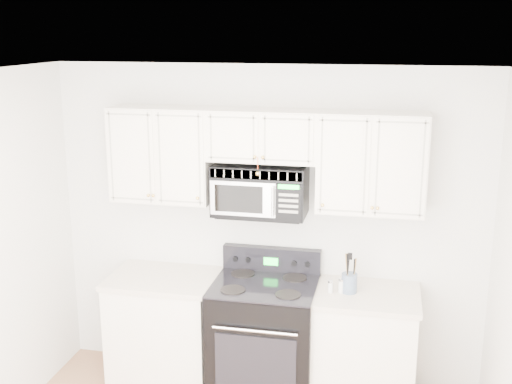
# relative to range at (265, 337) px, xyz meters

# --- Properties ---
(room) EXTENTS (3.51, 3.51, 2.61)m
(room) POSITION_rel_range_xyz_m (-0.05, -1.41, 0.82)
(room) COLOR #8E593F
(room) RESTS_ON ground
(base_cabinet_left) EXTENTS (0.86, 0.65, 0.92)m
(base_cabinet_left) POSITION_rel_range_xyz_m (-0.85, 0.03, -0.06)
(base_cabinet_left) COLOR silver
(base_cabinet_left) RESTS_ON ground
(base_cabinet_right) EXTENTS (0.86, 0.65, 0.92)m
(base_cabinet_right) POSITION_rel_range_xyz_m (0.75, 0.03, -0.06)
(base_cabinet_right) COLOR silver
(base_cabinet_right) RESTS_ON ground
(range) EXTENTS (0.81, 0.73, 1.13)m
(range) POSITION_rel_range_xyz_m (0.00, 0.00, 0.00)
(range) COLOR black
(range) RESTS_ON ground
(upper_cabinets) EXTENTS (2.44, 0.37, 0.75)m
(upper_cabinets) POSITION_rel_range_xyz_m (-0.05, 0.17, 1.45)
(upper_cabinets) COLOR silver
(upper_cabinets) RESTS_ON ground
(microwave) EXTENTS (0.72, 0.41, 0.40)m
(microwave) POSITION_rel_range_xyz_m (-0.07, 0.15, 1.17)
(microwave) COLOR black
(microwave) RESTS_ON ground
(utensil_crock) EXTENTS (0.12, 0.12, 0.32)m
(utensil_crock) POSITION_rel_range_xyz_m (0.65, 0.01, 0.52)
(utensil_crock) COLOR slate
(utensil_crock) RESTS_ON base_cabinet_right
(shaker_salt) EXTENTS (0.04, 0.04, 0.10)m
(shaker_salt) POSITION_rel_range_xyz_m (0.51, -0.03, 0.49)
(shaker_salt) COLOR silver
(shaker_salt) RESTS_ON base_cabinet_right
(shaker_pepper) EXTENTS (0.05, 0.05, 0.11)m
(shaker_pepper) POSITION_rel_range_xyz_m (0.59, -0.01, 0.49)
(shaker_pepper) COLOR silver
(shaker_pepper) RESTS_ON base_cabinet_right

